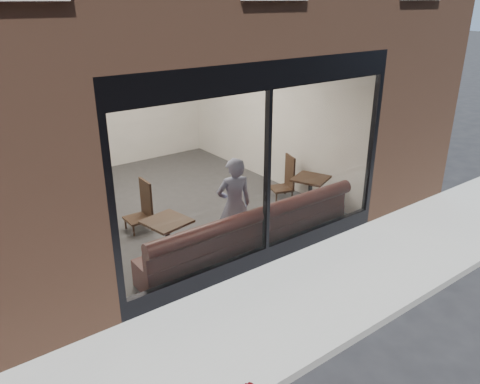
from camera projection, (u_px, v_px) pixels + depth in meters
ground at (366, 329)px, 6.07m from camera, size 120.00×120.00×0.00m
sidewalk_near at (311, 293)px, 6.81m from camera, size 40.00×2.00×0.01m
kerb_near at (369, 327)px, 6.01m from camera, size 40.00×0.10×0.12m
host_building_pier_right at (235, 88)px, 13.45m from camera, size 2.50×12.00×3.20m
host_building_backfill at (70, 87)px, 13.59m from camera, size 5.00×6.00×3.20m
cafe_floor at (175, 203)px, 9.76m from camera, size 6.00×6.00×0.00m
cafe_ceiling at (166, 45)px, 8.55m from camera, size 6.00×6.00×0.00m
cafe_wall_back at (111, 104)px, 11.37m from camera, size 5.00×0.00×5.00m
cafe_wall_left at (39, 153)px, 7.78m from camera, size 0.00×6.00×6.00m
cafe_wall_right at (268, 112)px, 10.54m from camera, size 0.00×6.00×6.00m
storefront_kick at (265, 255)px, 7.53m from camera, size 5.00×0.10×0.30m
storefront_header at (270, 75)px, 6.44m from camera, size 5.00×0.10×0.40m
storefront_mullion at (267, 173)px, 7.00m from camera, size 0.06×0.10×2.50m
storefront_glass at (269, 174)px, 6.97m from camera, size 4.80×0.00×4.80m
banquette at (250, 241)px, 7.80m from camera, size 4.00×0.55×0.45m
person at (234, 205)px, 7.71m from camera, size 0.69×0.55×1.64m
cafe_table_left at (167, 222)px, 7.32m from camera, size 0.75×0.75×0.04m
cafe_table_right at (311, 179)px, 9.07m from camera, size 0.82×0.82×0.04m
cafe_chair_left at (138, 219)px, 8.57m from camera, size 0.44×0.44×0.04m
cafe_chair_right at (281, 188)px, 9.93m from camera, size 0.54×0.54×0.04m
wall_poster at (65, 178)px, 6.98m from camera, size 0.02×0.64×0.85m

